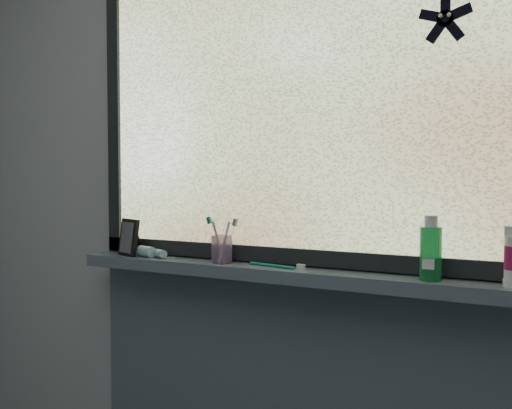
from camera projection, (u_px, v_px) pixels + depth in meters
The scene contains 11 objects.
wall_back at pixel (312, 192), 1.77m from camera, with size 3.00×0.01×2.50m, color #9EA3A8.
windowsill at pixel (302, 275), 1.71m from camera, with size 1.62×0.14×0.04m, color #495561.
window_pane at pixel (309, 100), 1.74m from camera, with size 1.50×0.01×1.00m, color silver.
frame_bottom at pixel (308, 257), 1.75m from camera, with size 1.60×0.03×0.05m, color black.
frame_left at pixel (116, 114), 2.10m from camera, with size 0.05×0.03×1.10m, color black.
starfish_sticker at pixel (445, 19), 1.52m from camera, with size 0.15×0.02×0.15m, color black, non-canonical shape.
vanity_mirror at pixel (129, 237), 2.01m from camera, with size 0.10×0.05×0.13m, color black.
toothpaste_tube at pixel (151, 252), 1.97m from camera, with size 0.21×0.04×0.04m, color silver, non-canonical shape.
toothbrush_cup at pixel (222, 249), 1.84m from camera, with size 0.07×0.07×0.09m, color #AA8CB9.
toothbrush_lying at pixel (272, 265), 1.75m from camera, with size 0.21×0.02×0.01m, color #0D7D6D, non-canonical shape.
mouthwash_bottle at pixel (431, 248), 1.51m from camera, with size 0.06×0.06×0.14m, color green.
Camera 1 is at (0.70, -0.33, 1.29)m, focal length 40.00 mm.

